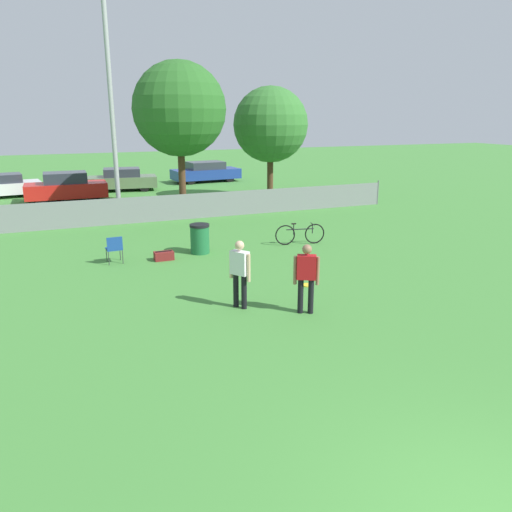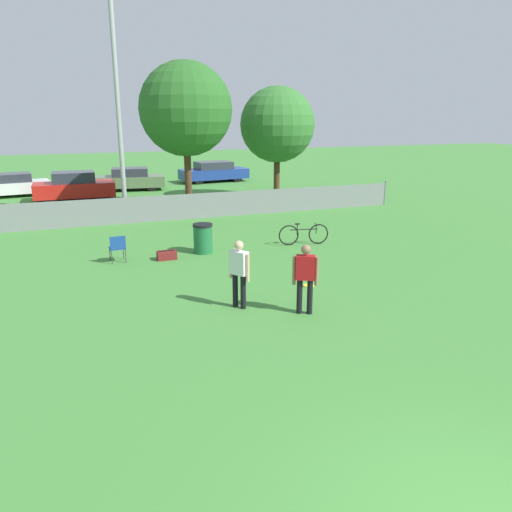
% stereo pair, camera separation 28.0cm
% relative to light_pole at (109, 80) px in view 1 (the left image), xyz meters
% --- Properties ---
extents(fence_backline, '(22.19, 0.07, 1.21)m').
position_rel_light_pole_xyz_m(fence_backline, '(1.54, -1.43, -5.23)').
color(fence_backline, gray).
rests_on(fence_backline, ground_plane).
extents(light_pole, '(0.90, 0.36, 9.98)m').
position_rel_light_pole_xyz_m(light_pole, '(0.00, 0.00, 0.00)').
color(light_pole, '#9E9EA3').
rests_on(light_pole, ground_plane).
extents(tree_near_pole, '(4.17, 4.17, 6.73)m').
position_rel_light_pole_xyz_m(tree_near_pole, '(2.95, 0.29, -1.15)').
color(tree_near_pole, '#4C331E').
rests_on(tree_near_pole, ground_plane).
extents(tree_far_right, '(3.85, 3.85, 5.82)m').
position_rel_light_pole_xyz_m(tree_far_right, '(8.10, 1.90, -1.89)').
color(tree_far_right, '#4C331E').
rests_on(tree_far_right, ground_plane).
extents(player_receiver_white, '(0.42, 0.50, 1.63)m').
position_rel_light_pole_xyz_m(player_receiver_white, '(1.19, -12.02, -4.83)').
color(player_receiver_white, black).
rests_on(player_receiver_white, ground_plane).
extents(player_thrower_red, '(0.53, 0.39, 1.63)m').
position_rel_light_pole_xyz_m(player_thrower_red, '(2.46, -12.90, -4.83)').
color(player_thrower_red, black).
rests_on(player_thrower_red, ground_plane).
extents(frisbee_disc, '(0.30, 0.30, 0.03)m').
position_rel_light_pole_xyz_m(frisbee_disc, '(3.41, -11.24, -5.76)').
color(frisbee_disc, yellow).
rests_on(frisbee_disc, ground_plane).
extents(folding_chair_sideline, '(0.49, 0.49, 0.85)m').
position_rel_light_pole_xyz_m(folding_chair_sideline, '(-1.08, -7.16, -5.28)').
color(folding_chair_sideline, '#333338').
rests_on(folding_chair_sideline, ground_plane).
extents(bicycle_sideline, '(1.76, 0.49, 0.76)m').
position_rel_light_pole_xyz_m(bicycle_sideline, '(5.24, -7.22, -5.41)').
color(bicycle_sideline, black).
rests_on(bicycle_sideline, ground_plane).
extents(trash_bin, '(0.65, 0.65, 0.97)m').
position_rel_light_pole_xyz_m(trash_bin, '(1.66, -7.00, -5.29)').
color(trash_bin, '#1E6638').
rests_on(trash_bin, ground_plane).
extents(gear_bag_sideline, '(0.60, 0.33, 0.29)m').
position_rel_light_pole_xyz_m(gear_bag_sideline, '(0.38, -7.36, -5.64)').
color(gear_bag_sideline, maroon).
rests_on(gear_bag_sideline, ground_plane).
extents(parked_car_white, '(4.17, 2.25, 1.27)m').
position_rel_light_pole_xyz_m(parked_car_white, '(-5.21, 8.23, -5.15)').
color(parked_car_white, black).
rests_on(parked_car_white, ground_plane).
extents(parked_car_red, '(4.08, 1.80, 1.50)m').
position_rel_light_pole_xyz_m(parked_car_red, '(-1.96, 5.68, -5.06)').
color(parked_car_red, black).
rests_on(parked_car_red, ground_plane).
extents(parked_car_olive, '(4.16, 2.23, 1.33)m').
position_rel_light_pole_xyz_m(parked_car_olive, '(1.28, 8.33, -5.12)').
color(parked_car_olive, black).
rests_on(parked_car_olive, ground_plane).
extents(parked_car_blue, '(4.63, 2.24, 1.35)m').
position_rel_light_pole_xyz_m(parked_car_blue, '(7.08, 10.32, -5.11)').
color(parked_car_blue, black).
rests_on(parked_car_blue, ground_plane).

